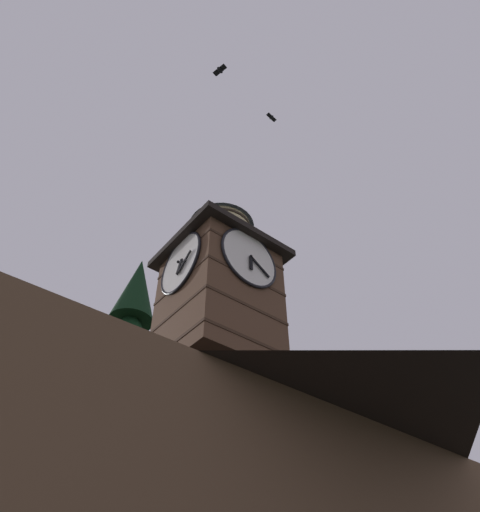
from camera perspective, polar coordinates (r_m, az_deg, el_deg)
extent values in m
pyramid|color=black|center=(13.29, -6.21, -19.44)|extent=(14.48, 11.56, 3.33)
cube|color=brown|center=(15.76, -2.60, -6.96)|extent=(3.17, 3.17, 4.65)
cube|color=#3C291C|center=(14.80, -2.82, -12.54)|extent=(3.21, 3.21, 0.10)
cube|color=#3C291C|center=(15.41, -2.67, -8.79)|extent=(3.21, 3.21, 0.10)
cube|color=#3C291C|center=(16.09, -2.54, -5.35)|extent=(3.21, 3.21, 0.10)
cube|color=#3C291C|center=(16.82, -2.42, -2.19)|extent=(3.21, 3.21, 0.10)
cylinder|color=white|center=(15.60, 1.08, -0.25)|extent=(2.23, 0.10, 2.23)
torus|color=black|center=(15.59, 1.14, -0.20)|extent=(2.33, 0.10, 2.33)
cube|color=black|center=(15.36, 1.34, -0.83)|extent=(0.13, 0.04, 0.56)
cube|color=black|center=(15.57, 2.42, -1.32)|extent=(0.81, 0.04, 0.56)
sphere|color=black|center=(15.54, 1.34, -0.03)|extent=(0.10, 0.10, 0.10)
cylinder|color=white|center=(15.91, -7.13, -0.88)|extent=(0.10, 2.23, 2.23)
torus|color=black|center=(15.91, -7.21, -0.84)|extent=(0.10, 2.33, 2.33)
cube|color=black|center=(15.64, -7.32, -1.25)|extent=(0.04, 0.31, 0.56)
cube|color=black|center=(15.46, -6.79, -0.79)|extent=(0.04, 0.77, 0.62)
sphere|color=black|center=(15.87, -7.46, -0.71)|extent=(0.10, 0.10, 0.10)
cube|color=black|center=(17.30, -2.35, -0.35)|extent=(3.87, 3.87, 0.25)
cylinder|color=#D1BC84|center=(17.91, -2.27, 1.78)|extent=(2.22, 2.22, 1.55)
cylinder|color=#2D2319|center=(17.51, -2.32, 0.42)|extent=(2.28, 2.28, 0.10)
cylinder|color=#2D2319|center=(17.78, -2.29, 1.34)|extent=(2.28, 2.28, 0.10)
cylinder|color=#2D2319|center=(18.05, -2.26, 2.22)|extent=(2.28, 2.28, 0.10)
cylinder|color=#2D2319|center=(18.32, -2.22, 3.08)|extent=(2.28, 2.28, 0.10)
cone|color=#424C5B|center=(18.83, -2.17, 4.58)|extent=(2.52, 2.52, 1.02)
sphere|color=#424C5B|center=(19.28, -2.12, 5.81)|extent=(0.16, 0.16, 0.16)
cone|color=black|center=(20.21, -16.97, -26.84)|extent=(6.21, 6.21, 3.60)
cone|color=black|center=(21.10, -15.34, -19.40)|extent=(5.20, 5.20, 4.39)
cone|color=black|center=(22.11, -14.19, -13.72)|extent=(4.19, 4.19, 4.23)
cone|color=black|center=(23.14, -13.33, -9.23)|extent=(3.19, 3.19, 3.44)
cone|color=black|center=(24.70, -12.34, -3.95)|extent=(2.18, 2.18, 3.95)
ellipsoid|color=black|center=(19.30, -2.44, 21.48)|extent=(0.32, 0.22, 0.16)
cube|color=black|center=(19.34, -2.77, 21.24)|extent=(0.26, 0.31, 0.03)
cube|color=black|center=(19.26, -2.11, 21.71)|extent=(0.26, 0.31, 0.03)
ellipsoid|color=black|center=(22.08, 3.81, 16.33)|extent=(0.15, 0.24, 0.13)
cube|color=black|center=(22.02, 3.57, 16.54)|extent=(0.27, 0.19, 0.04)
cube|color=black|center=(22.13, 4.04, 16.13)|extent=(0.27, 0.19, 0.04)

